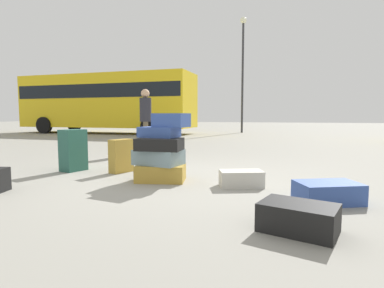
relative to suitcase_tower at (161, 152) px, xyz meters
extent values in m
plane|color=gray|center=(0.16, 0.18, -0.44)|extent=(80.00, 80.00, 0.00)
cube|color=#B28C33|center=(0.00, -0.02, -0.32)|extent=(0.79, 0.61, 0.25)
cube|color=gray|center=(-0.04, -0.01, -0.08)|extent=(0.75, 0.58, 0.23)
cube|color=black|center=(0.01, -0.08, 0.12)|extent=(0.68, 0.49, 0.18)
cube|color=#334F99|center=(-0.06, 0.09, 0.29)|extent=(0.61, 0.46, 0.16)
cube|color=#334F99|center=(0.12, 0.11, 0.47)|extent=(0.55, 0.42, 0.21)
cube|color=black|center=(1.88, -1.63, -0.32)|extent=(0.71, 0.58, 0.24)
cube|color=#334F99|center=(2.25, -0.61, -0.33)|extent=(0.79, 0.66, 0.23)
cube|color=#B28C33|center=(-0.93, 0.46, -0.16)|extent=(0.33, 0.45, 0.57)
cube|color=beige|center=(1.21, -0.07, -0.33)|extent=(0.66, 0.49, 0.22)
cube|color=#26594C|center=(-1.82, 0.37, -0.07)|extent=(0.39, 0.47, 0.74)
cylinder|color=brown|center=(-1.66, 3.18, -0.03)|extent=(0.12, 0.12, 0.83)
cylinder|color=brown|center=(-1.58, 2.97, -0.03)|extent=(0.12, 0.12, 0.83)
cylinder|color=#26262D|center=(-1.62, 3.07, 0.69)|extent=(0.30, 0.30, 0.61)
sphere|color=tan|center=(-1.62, 3.07, 1.10)|extent=(0.22, 0.22, 0.22)
cube|color=yellow|center=(-7.45, 10.93, 1.31)|extent=(9.76, 2.78, 2.80)
cube|color=black|center=(-7.45, 10.93, 1.80)|extent=(9.57, 2.79, 0.70)
cylinder|color=black|center=(-4.26, 12.09, 0.01)|extent=(0.91, 0.28, 0.90)
cylinder|color=black|center=(-4.33, 9.59, 0.01)|extent=(0.91, 0.28, 0.90)
cylinder|color=black|center=(-10.56, 12.27, 0.01)|extent=(0.91, 0.28, 0.90)
cylinder|color=black|center=(-10.63, 9.77, 0.01)|extent=(0.91, 0.28, 0.90)
cylinder|color=#333338|center=(-0.33, 13.51, 2.62)|extent=(0.12, 0.12, 6.13)
sphere|color=#F2F2CC|center=(-0.33, 13.51, 5.81)|extent=(0.36, 0.36, 0.36)
camera|label=1|loc=(1.69, -4.33, 0.55)|focal=28.97mm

